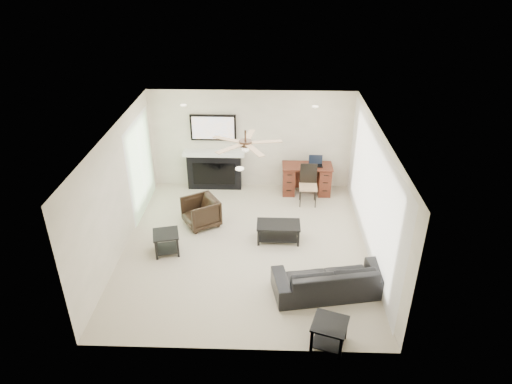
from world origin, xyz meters
TOP-DOWN VIEW (x-y plane):
  - room_shell at (0.19, 0.08)m, footprint 5.50×5.54m
  - sofa at (1.56, -1.36)m, footprint 2.12×1.13m
  - armchair at (-1.04, 0.79)m, footprint 0.97×0.96m
  - coffee_table at (0.66, 0.24)m, footprint 0.90×0.50m
  - end_table_near at (1.41, -2.61)m, footprint 0.66×0.66m
  - end_table_left at (-1.59, -0.26)m, footprint 0.61×0.61m
  - fireplace_unit at (-0.93, 2.58)m, footprint 1.52×0.34m
  - desk at (1.38, 2.36)m, footprint 1.22×0.56m
  - desk_chair at (1.38, 1.81)m, footprint 0.43×0.45m
  - laptop at (1.58, 2.34)m, footprint 0.33×0.24m

SIDE VIEW (x-z plane):
  - coffee_table at x=0.66m, z-range 0.00..0.40m
  - end_table_near at x=1.41m, z-range 0.00..0.45m
  - end_table_left at x=-1.59m, z-range 0.00..0.45m
  - sofa at x=1.56m, z-range 0.00..0.59m
  - armchair at x=-1.04m, z-range 0.00..0.65m
  - desk at x=1.38m, z-range 0.00..0.76m
  - desk_chair at x=1.38m, z-range 0.00..0.97m
  - laptop at x=1.58m, z-range 0.76..0.99m
  - fireplace_unit at x=-0.93m, z-range 0.00..1.91m
  - room_shell at x=0.19m, z-range 0.42..2.94m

